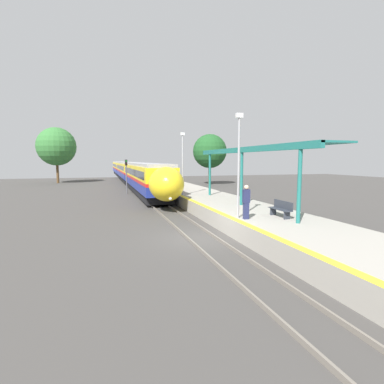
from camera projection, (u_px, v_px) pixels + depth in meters
name	position (u px, v px, depth m)	size (l,w,h in m)	color
ground_plane	(201.00, 238.00, 15.61)	(120.00, 120.00, 0.00)	#423F3D
rail_left	(188.00, 238.00, 15.40)	(0.08, 90.00, 0.15)	slate
rail_right	(214.00, 236.00, 15.81)	(0.08, 90.00, 0.15)	slate
train	(128.00, 171.00, 56.66)	(2.89, 73.28, 3.74)	black
platform_right	(270.00, 224.00, 16.74)	(5.01, 64.00, 0.98)	#9E998E
platform_bench	(281.00, 208.00, 16.32)	(0.44, 1.75, 0.89)	#2D333D
person_waiting	(246.00, 201.00, 15.71)	(0.36, 0.24, 1.81)	navy
railway_signal	(126.00, 173.00, 36.47)	(0.28, 0.28, 4.15)	#59595E
lamppost_near	(239.00, 159.00, 15.79)	(0.36, 0.20, 5.53)	#9E9EA3
lamppost_mid	(183.00, 160.00, 26.63)	(0.36, 0.20, 5.53)	#9E9EA3
station_canopy	(250.00, 151.00, 20.55)	(2.02, 15.60, 3.98)	#1E6B66
background_tree_left	(56.00, 147.00, 52.90)	(6.73, 6.73, 9.86)	brown
background_tree_right	(210.00, 151.00, 50.03)	(5.66, 5.66, 8.42)	brown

